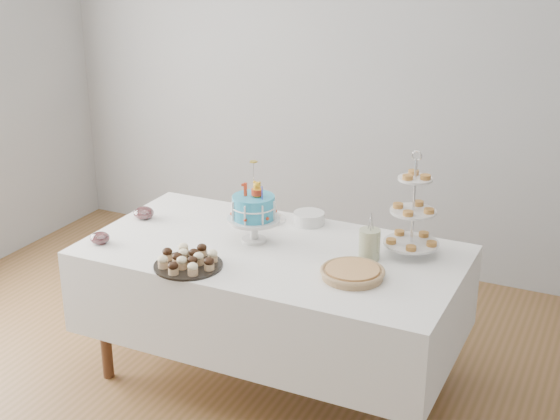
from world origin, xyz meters
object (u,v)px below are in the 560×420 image
at_px(table, 272,289).
at_px(birthday_cake, 254,221).
at_px(jam_bowl_b, 144,213).
at_px(pie, 353,272).
at_px(tiered_stand, 413,212).
at_px(pastry_plate, 265,218).
at_px(jam_bowl_a, 100,238).
at_px(plate_stack, 309,218).
at_px(cupcake_tray, 188,259).
at_px(utensil_pitcher, 369,243).

relative_size(table, birthday_cake, 4.48).
xyz_separation_m(birthday_cake, jam_bowl_b, (-0.71, 0.02, -0.08)).
relative_size(pie, tiered_stand, 0.57).
relative_size(table, pastry_plate, 8.44).
distance_m(tiered_stand, jam_bowl_a, 1.61).
relative_size(tiered_stand, plate_stack, 3.17).
distance_m(birthday_cake, tiered_stand, 0.82).
bearing_deg(cupcake_tray, tiered_stand, 33.39).
distance_m(cupcake_tray, pastry_plate, 0.71).
xyz_separation_m(tiered_stand, pastry_plate, (-0.87, 0.10, -0.21)).
bearing_deg(pie, cupcake_tray, -163.42).
xyz_separation_m(cupcake_tray, jam_bowl_a, (-0.56, 0.05, -0.01)).
distance_m(plate_stack, jam_bowl_a, 1.13).
xyz_separation_m(plate_stack, pastry_plate, (-0.24, -0.05, -0.02)).
bearing_deg(table, pie, -15.82).
bearing_deg(jam_bowl_b, table, -5.08).
xyz_separation_m(cupcake_tray, pastry_plate, (0.06, 0.71, -0.02)).
bearing_deg(plate_stack, tiered_stand, -13.72).
distance_m(table, pastry_plate, 0.47).
bearing_deg(jam_bowl_b, utensil_pitcher, 1.16).
height_order(pie, pastry_plate, pie).
distance_m(table, jam_bowl_b, 0.88).
bearing_deg(pastry_plate, table, -58.47).
relative_size(tiered_stand, utensil_pitcher, 2.29).
xyz_separation_m(plate_stack, jam_bowl_b, (-0.87, -0.33, -0.00)).
height_order(table, utensil_pitcher, utensil_pitcher).
relative_size(table, cupcake_tray, 5.70).
bearing_deg(plate_stack, jam_bowl_a, -140.44).
height_order(cupcake_tray, tiered_stand, tiered_stand).
xyz_separation_m(pastry_plate, jam_bowl_b, (-0.63, -0.27, 0.02)).
relative_size(birthday_cake, plate_stack, 2.51).
height_order(table, tiered_stand, tiered_stand).
distance_m(tiered_stand, jam_bowl_b, 1.52).
xyz_separation_m(pie, tiered_stand, (0.17, 0.39, 0.20)).
relative_size(jam_bowl_b, utensil_pitcher, 0.48).
bearing_deg(cupcake_tray, plate_stack, 68.29).
bearing_deg(table, utensil_pitcher, 11.83).
distance_m(pastry_plate, jam_bowl_a, 0.91).
bearing_deg(plate_stack, table, -94.16).
bearing_deg(pastry_plate, utensil_pitcher, -19.39).
distance_m(birthday_cake, pie, 0.65).
xyz_separation_m(cupcake_tray, pie, (0.76, 0.23, -0.01)).
bearing_deg(cupcake_tray, table, 52.96).
distance_m(birthday_cake, utensil_pitcher, 0.62).
xyz_separation_m(cupcake_tray, plate_stack, (0.30, 0.77, -0.00)).
bearing_deg(plate_stack, cupcake_tray, -111.71).
bearing_deg(jam_bowl_a, pastry_plate, 46.65).
height_order(cupcake_tray, jam_bowl_a, cupcake_tray).
relative_size(birthday_cake, pastry_plate, 1.89).
relative_size(tiered_stand, jam_bowl_b, 4.75).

